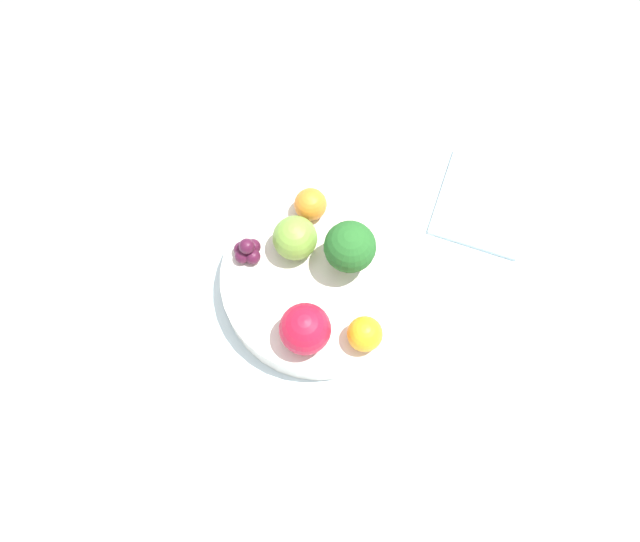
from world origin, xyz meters
TOP-DOWN VIEW (x-y plane):
  - ground_plane at (0.00, 0.00)m, footprint 6.00×6.00m
  - table_surface at (0.00, 0.00)m, footprint 1.20×1.20m
  - bowl at (0.00, 0.00)m, footprint 0.23×0.23m
  - broccoli at (0.03, -0.02)m, footprint 0.06×0.06m
  - apple_red at (0.01, 0.04)m, footprint 0.05×0.05m
  - apple_green at (-0.07, -0.03)m, footprint 0.06×0.06m
  - orange_front at (-0.03, -0.08)m, footprint 0.04×0.04m
  - orange_back at (0.06, 0.06)m, footprint 0.04×0.04m
  - grape_cluster at (-0.03, 0.08)m, footprint 0.03×0.03m
  - napkin at (0.21, -0.10)m, footprint 0.15×0.14m

SIDE VIEW (x-z plane):
  - ground_plane at x=0.00m, z-range 0.00..0.00m
  - table_surface at x=0.00m, z-range 0.00..0.02m
  - napkin at x=0.21m, z-range 0.02..0.03m
  - bowl at x=0.00m, z-range 0.02..0.06m
  - grape_cluster at x=-0.03m, z-range 0.05..0.09m
  - orange_back at x=0.06m, z-range 0.06..0.10m
  - orange_front at x=-0.03m, z-range 0.06..0.10m
  - apple_red at x=0.01m, z-range 0.06..0.11m
  - apple_green at x=-0.07m, z-range 0.06..0.11m
  - broccoli at x=0.03m, z-range 0.06..0.13m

